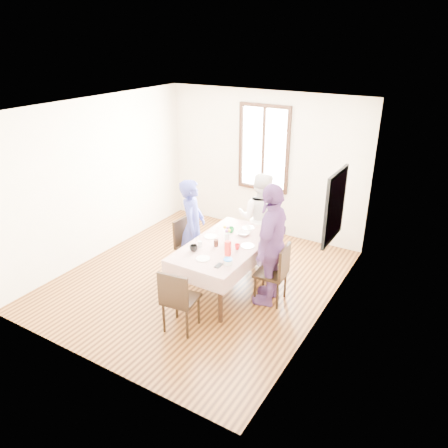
% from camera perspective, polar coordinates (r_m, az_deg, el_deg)
% --- Properties ---
extents(ground, '(4.50, 4.50, 0.00)m').
position_cam_1_polar(ground, '(7.03, -3.31, -7.19)').
color(ground, black).
rests_on(ground, ground).
extents(back_wall, '(4.00, 0.00, 4.00)m').
position_cam_1_polar(back_wall, '(8.30, 5.24, 7.88)').
color(back_wall, beige).
rests_on(back_wall, ground).
extents(right_wall, '(0.00, 4.50, 4.50)m').
position_cam_1_polar(right_wall, '(5.64, 13.48, -0.63)').
color(right_wall, beige).
rests_on(right_wall, ground).
extents(window_frame, '(1.02, 0.06, 1.62)m').
position_cam_1_polar(window_frame, '(8.20, 5.26, 9.86)').
color(window_frame, black).
rests_on(window_frame, back_wall).
extents(window_pane, '(0.90, 0.02, 1.50)m').
position_cam_1_polar(window_pane, '(8.21, 5.29, 9.87)').
color(window_pane, white).
rests_on(window_pane, back_wall).
extents(art_poster, '(0.04, 0.76, 0.96)m').
position_cam_1_polar(art_poster, '(5.83, 14.41, 2.25)').
color(art_poster, red).
rests_on(art_poster, right_wall).
extents(dining_table, '(0.87, 1.67, 0.75)m').
position_cam_1_polar(dining_table, '(6.60, 0.22, -5.61)').
color(dining_table, black).
rests_on(dining_table, ground).
extents(tablecloth, '(0.99, 1.79, 0.01)m').
position_cam_1_polar(tablecloth, '(6.42, 0.23, -2.65)').
color(tablecloth, '#54110B').
rests_on(tablecloth, dining_table).
extents(chair_left, '(0.44, 0.44, 0.91)m').
position_cam_1_polar(chair_left, '(7.03, -4.24, -2.99)').
color(chair_left, black).
rests_on(chair_left, ground).
extents(chair_right, '(0.45, 0.45, 0.91)m').
position_cam_1_polar(chair_right, '(6.32, 6.19, -6.41)').
color(chair_right, black).
rests_on(chair_right, ground).
extents(chair_far, '(0.45, 0.45, 0.91)m').
position_cam_1_polar(chair_far, '(7.47, 4.71, -1.33)').
color(chair_far, black).
rests_on(chair_far, ground).
extents(chair_near, '(0.47, 0.47, 0.91)m').
position_cam_1_polar(chair_near, '(5.75, -5.69, -9.72)').
color(chair_near, black).
rests_on(chair_near, ground).
extents(person_left, '(0.58, 0.69, 1.59)m').
position_cam_1_polar(person_left, '(6.87, -4.19, -0.48)').
color(person_left, navy).
rests_on(person_left, ground).
extents(person_far, '(0.88, 0.76, 1.56)m').
position_cam_1_polar(person_far, '(7.32, 4.73, 0.92)').
color(person_far, silver).
rests_on(person_far, ground).
extents(person_right, '(0.57, 1.10, 1.81)m').
position_cam_1_polar(person_right, '(6.11, 6.21, -2.74)').
color(person_right, '#5F3770').
rests_on(person_right, ground).
extents(mug_black, '(0.15, 0.15, 0.09)m').
position_cam_1_polar(mug_black, '(6.21, -4.01, -3.18)').
color(mug_black, black).
rests_on(mug_black, tablecloth).
extents(mug_flag, '(0.09, 0.09, 0.08)m').
position_cam_1_polar(mug_flag, '(6.25, 1.75, -3.00)').
color(mug_flag, red).
rests_on(mug_flag, tablecloth).
extents(mug_green, '(0.12, 0.12, 0.08)m').
position_cam_1_polar(mug_green, '(6.76, 0.90, -0.77)').
color(mug_green, '#0C7226').
rests_on(mug_green, tablecloth).
extents(serving_bowl, '(0.21, 0.21, 0.05)m').
position_cam_1_polar(serving_bowl, '(6.69, 2.54, -1.27)').
color(serving_bowl, white).
rests_on(serving_bowl, tablecloth).
extents(juice_carton, '(0.07, 0.07, 0.22)m').
position_cam_1_polar(juice_carton, '(6.05, 0.51, -3.21)').
color(juice_carton, red).
rests_on(juice_carton, tablecloth).
extents(butter_tub, '(0.12, 0.12, 0.06)m').
position_cam_1_polar(butter_tub, '(5.87, 0.52, -4.98)').
color(butter_tub, white).
rests_on(butter_tub, tablecloth).
extents(jam_jar, '(0.07, 0.07, 0.10)m').
position_cam_1_polar(jam_jar, '(6.33, -1.06, -2.51)').
color(jam_jar, black).
rests_on(jam_jar, tablecloth).
extents(drinking_glass, '(0.06, 0.06, 0.09)m').
position_cam_1_polar(drinking_glass, '(6.32, -3.19, -2.64)').
color(drinking_glass, silver).
rests_on(drinking_glass, tablecloth).
extents(smartphone, '(0.07, 0.14, 0.01)m').
position_cam_1_polar(smartphone, '(5.84, -0.71, -5.46)').
color(smartphone, black).
rests_on(smartphone, tablecloth).
extents(flower_vase, '(0.08, 0.08, 0.15)m').
position_cam_1_polar(flower_vase, '(6.41, 0.40, -1.89)').
color(flower_vase, silver).
rests_on(flower_vase, tablecloth).
extents(plate_left, '(0.20, 0.20, 0.01)m').
position_cam_1_polar(plate_left, '(6.64, -1.79, -1.64)').
color(plate_left, white).
rests_on(plate_left, tablecloth).
extents(plate_right, '(0.20, 0.20, 0.01)m').
position_cam_1_polar(plate_right, '(6.35, 3.15, -2.89)').
color(plate_right, white).
rests_on(plate_right, tablecloth).
extents(plate_far, '(0.20, 0.20, 0.01)m').
position_cam_1_polar(plate_far, '(6.93, 3.24, -0.49)').
color(plate_far, white).
rests_on(plate_far, tablecloth).
extents(plate_near, '(0.20, 0.20, 0.01)m').
position_cam_1_polar(plate_near, '(6.01, -2.78, -4.55)').
color(plate_near, white).
rests_on(plate_near, tablecloth).
extents(butter_lid, '(0.12, 0.12, 0.01)m').
position_cam_1_polar(butter_lid, '(5.85, 0.52, -4.67)').
color(butter_lid, blue).
rests_on(butter_lid, butter_tub).
extents(flower_bunch, '(0.09, 0.09, 0.10)m').
position_cam_1_polar(flower_bunch, '(6.35, 0.40, -0.86)').
color(flower_bunch, yellow).
rests_on(flower_bunch, flower_vase).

